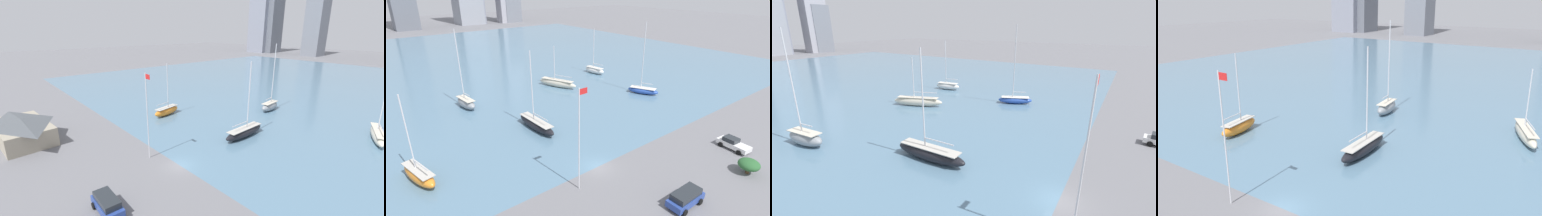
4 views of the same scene
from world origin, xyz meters
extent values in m
plane|color=slate|center=(0.00, 0.00, 0.00)|extent=(500.00, 500.00, 0.00)
cube|color=slate|center=(0.00, 70.00, 0.00)|extent=(180.00, 140.00, 0.00)
cube|color=#9E937F|center=(-25.44, -15.96, 1.62)|extent=(14.38, 8.83, 3.25)
pyramid|color=#4C5156|center=(-25.44, -15.96, 3.71)|extent=(14.38, 8.83, 0.93)
cylinder|color=silver|center=(-5.06, -2.09, 6.69)|extent=(0.14, 0.14, 13.38)
cube|color=red|center=(-4.44, -2.09, 12.88)|extent=(1.10, 0.03, 0.70)
cube|color=gray|center=(-107.38, 170.83, 29.50)|extent=(15.81, 15.90, 58.99)
cube|color=slate|center=(-99.71, 174.92, 31.00)|extent=(10.10, 15.91, 62.00)
cube|color=slate|center=(-62.53, 172.77, 27.56)|extent=(11.90, 13.74, 55.12)
ellipsoid|color=beige|center=(15.93, 32.83, 0.95)|extent=(5.66, 10.49, 1.89)
cube|color=beige|center=(15.93, 32.83, 1.85)|extent=(4.64, 8.60, 0.10)
cube|color=#2D2D33|center=(15.93, 32.83, 0.43)|extent=(0.87, 1.83, 0.85)
cylinder|color=silver|center=(15.63, 33.56, 6.04)|extent=(0.18, 0.18, 8.29)
cylinder|color=silver|center=(16.57, 31.26, 3.00)|extent=(2.01, 4.65, 0.14)
ellipsoid|color=gray|center=(-6.80, 33.29, 1.04)|extent=(2.81, 6.83, 2.08)
cube|color=beige|center=(-6.80, 33.29, 2.03)|extent=(2.30, 5.60, 0.10)
cube|color=#2D2D33|center=(-6.80, 33.29, 0.47)|extent=(0.29, 1.20, 0.93)
cylinder|color=silver|center=(-6.86, 33.79, 9.07)|extent=(0.18, 0.18, 13.97)
cylinder|color=silver|center=(-6.72, 32.52, 3.18)|extent=(0.42, 2.55, 0.14)
ellipsoid|color=orange|center=(-20.43, 11.96, 0.96)|extent=(3.58, 7.76, 1.90)
cube|color=#BCB7AD|center=(-20.43, 11.96, 1.86)|extent=(2.94, 6.36, 0.10)
cube|color=#2D2D33|center=(-20.43, 11.96, 0.43)|extent=(0.45, 1.35, 0.86)
cylinder|color=silver|center=(-20.55, 12.50, 6.94)|extent=(0.18, 0.18, 10.07)
cylinder|color=silver|center=(-20.15, 10.69, 3.01)|extent=(0.95, 3.65, 0.14)
ellipsoid|color=black|center=(-0.59, 15.62, 0.91)|extent=(2.46, 10.28, 1.81)
cube|color=#BCB7AD|center=(-0.59, 15.62, 1.77)|extent=(2.01, 8.43, 0.10)
cube|color=#2D2D33|center=(-0.59, 15.62, 0.41)|extent=(0.22, 1.84, 0.81)
cylinder|color=silver|center=(-0.61, 16.38, 7.86)|extent=(0.18, 0.18, 12.10)
cylinder|color=silver|center=(-0.54, 14.23, 2.92)|extent=(0.29, 4.30, 0.14)
cube|color=#284293|center=(2.70, -12.17, 0.79)|extent=(4.85, 2.13, 0.80)
cube|color=#23282D|center=(2.70, -12.17, 1.56)|extent=(3.88, 1.87, 0.75)
cylinder|color=black|center=(4.21, -11.16, 0.39)|extent=(0.78, 0.30, 0.77)
cylinder|color=black|center=(1.23, -11.10, 0.39)|extent=(0.78, 0.30, 0.77)
cylinder|color=black|center=(1.18, -13.18, 0.39)|extent=(0.78, 0.30, 0.77)
camera|label=1|loc=(26.75, -20.47, 19.35)|focal=24.00mm
camera|label=2|loc=(-24.47, -26.34, 23.90)|focal=28.00mm
camera|label=3|loc=(-22.57, -3.63, 16.18)|focal=24.00mm
camera|label=4|loc=(23.16, -22.85, 19.56)|focal=35.00mm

